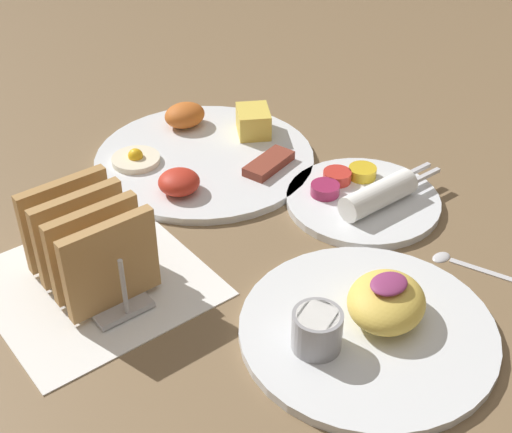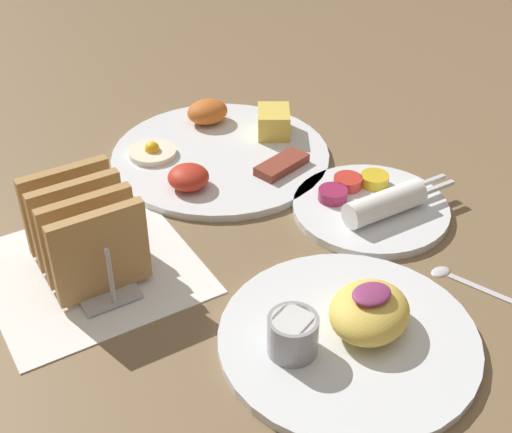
{
  "view_description": "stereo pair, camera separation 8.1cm",
  "coord_description": "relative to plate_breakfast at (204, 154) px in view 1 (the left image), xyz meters",
  "views": [
    {
      "loc": [
        -0.38,
        -0.48,
        0.5
      ],
      "look_at": [
        0.02,
        0.04,
        0.03
      ],
      "focal_mm": 50.0,
      "sensor_mm": 36.0,
      "label": 1
    },
    {
      "loc": [
        -0.32,
        -0.52,
        0.5
      ],
      "look_at": [
        0.02,
        0.04,
        0.03
      ],
      "focal_mm": 50.0,
      "sensor_mm": 36.0,
      "label": 2
    }
  ],
  "objects": [
    {
      "name": "toast_rack",
      "position": [
        -0.24,
        -0.14,
        0.04
      ],
      "size": [
        0.1,
        0.15,
        0.1
      ],
      "color": "#B7B7BC",
      "rests_on": "ground_plane"
    },
    {
      "name": "plate_foreground",
      "position": [
        -0.06,
        -0.37,
        0.0
      ],
      "size": [
        0.25,
        0.25,
        0.06
      ],
      "color": "white",
      "rests_on": "ground_plane"
    },
    {
      "name": "plate_condiments",
      "position": [
        0.09,
        -0.21,
        0.0
      ],
      "size": [
        0.2,
        0.19,
        0.04
      ],
      "color": "white",
      "rests_on": "ground_plane"
    },
    {
      "name": "teaspoon",
      "position": [
        0.1,
        -0.37,
        -0.01
      ],
      "size": [
        0.06,
        0.12,
        0.01
      ],
      "color": "silver",
      "rests_on": "ground_plane"
    },
    {
      "name": "ground_plane",
      "position": [
        -0.08,
        -0.22,
        -0.01
      ],
      "size": [
        3.0,
        3.0,
        0.0
      ],
      "primitive_type": "plane",
      "color": "brown"
    },
    {
      "name": "plate_breakfast",
      "position": [
        0.0,
        0.0,
        0.0
      ],
      "size": [
        0.3,
        0.3,
        0.05
      ],
      "color": "white",
      "rests_on": "ground_plane"
    },
    {
      "name": "napkin_flat",
      "position": [
        -0.24,
        -0.14,
        -0.01
      ],
      "size": [
        0.22,
        0.22,
        0.0
      ],
      "color": "white",
      "rests_on": "ground_plane"
    }
  ]
}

